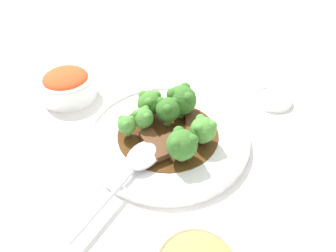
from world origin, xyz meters
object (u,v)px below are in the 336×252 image
Objects in this scene: broccoli_floret_5 at (203,129)px; broccoli_floret_6 at (127,124)px; beef_strip_1 at (194,124)px; beef_strip_2 at (178,137)px; side_bowl_kimchi at (66,85)px; serving_spoon at (141,161)px; broccoli_floret_2 at (182,144)px; broccoli_floret_4 at (181,99)px; sauce_dish at (273,99)px; beef_strip_0 at (155,145)px; broccoli_floret_0 at (168,109)px; broccoli_floret_1 at (143,118)px; main_plate at (168,136)px; broccoli_floret_3 at (150,103)px.

broccoli_floret_5 reaches higher than broccoli_floret_6.
beef_strip_1 is 0.05m from beef_strip_2.
beef_strip_1 is 0.65× the size of side_bowl_kimchi.
broccoli_floret_5 is at bearing -121.22° from serving_spoon.
beef_strip_1 is 0.94× the size of beef_strip_2.
broccoli_floret_2 is at bearing 78.69° from broccoli_floret_5.
sauce_dish is at bearing -128.75° from broccoli_floret_4.
beef_strip_0 is 0.35× the size of serving_spoon.
sauce_dish is (-0.13, -0.19, -0.05)m from broccoli_floret_0.
broccoli_floret_2 reaches higher than side_bowl_kimchi.
broccoli_floret_6 is at bearing -35.97° from serving_spoon.
beef_strip_1 is 1.49× the size of broccoli_floret_5.
sauce_dish is (-0.16, -0.23, -0.04)m from broccoli_floret_1.
broccoli_floret_5 reaches higher than beef_strip_2.
broccoli_floret_0 reaches higher than serving_spoon.
broccoli_floret_2 reaches higher than beef_strip_2.
main_plate is 0.09m from serving_spoon.
broccoli_floret_4 is at bearing 51.25° from sauce_dish.
main_plate is at bearing -37.86° from broccoli_floret_2.
broccoli_floret_6 reaches higher than beef_strip_0.
broccoli_floret_0 is at bearing -5.83° from broccoli_floret_5.
sauce_dish is (-0.12, -0.21, -0.00)m from main_plate.
broccoli_floret_1 is at bearing 39.71° from beef_strip_1.
broccoli_floret_3 is at bearing -20.03° from beef_strip_2.
broccoli_floret_4 is at bearing -85.73° from beef_strip_0.
side_bowl_kimchi is (0.31, 0.01, -0.02)m from broccoli_floret_5.
side_bowl_kimchi is (0.19, -0.04, -0.01)m from broccoli_floret_6.
beef_strip_1 is 1.32× the size of broccoli_floret_2.
broccoli_floret_5 is (-0.07, 0.04, -0.01)m from broccoli_floret_4.
broccoli_floret_4 reaches higher than sauce_dish.
broccoli_floret_5 is at bearing 174.17° from broccoli_floret_0.
side_bowl_kimchi is at bearing -18.60° from serving_spoon.
side_bowl_kimchi is (0.27, -0.00, 0.01)m from beef_strip_2.
broccoli_floret_6 is at bearing 24.94° from broccoli_floret_5.
broccoli_floret_3 is 0.67× the size of sauce_dish.
sauce_dish is (-0.09, -0.17, -0.02)m from beef_strip_1.
broccoli_floret_3 reaches higher than serving_spoon.
main_plate is 0.07m from broccoli_floret_3.
sauce_dish is (-0.37, -0.21, -0.02)m from side_bowl_kimchi.
broccoli_floret_4 is (-0.03, -0.07, 0.01)m from broccoli_floret_1.
broccoli_floret_6 is 0.31m from sauce_dish.
broccoli_floret_2 reaches higher than main_plate.
broccoli_floret_1 is (0.06, 0.01, 0.02)m from beef_strip_2.
beef_strip_0 is at bearing 71.79° from beef_strip_1.
beef_strip_1 reaches higher than sauce_dish.
serving_spoon is at bearing 117.43° from broccoli_floret_3.
broccoli_floret_2 reaches higher than sauce_dish.
broccoli_floret_0 is at bearing 177.72° from broccoli_floret_3.
main_plate is 6.29× the size of broccoli_floret_1.
beef_strip_2 reaches higher than sauce_dish.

